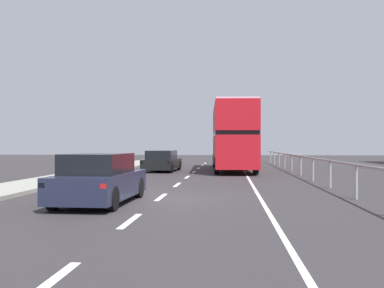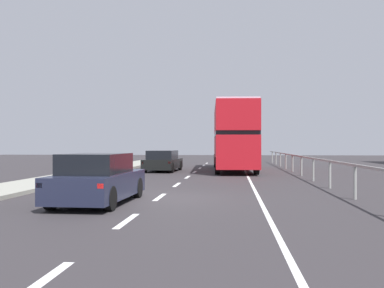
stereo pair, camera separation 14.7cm
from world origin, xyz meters
TOP-DOWN VIEW (x-y plane):
  - ground_plane at (0.00, 0.00)m, footprint 75.18×120.00m
  - lane_paint_markings at (2.04, 8.27)m, footprint 3.33×46.00m
  - bridge_side_railing at (6.15, 9.00)m, footprint 0.10×42.00m
  - double_decker_bus_red at (2.42, 15.47)m, footprint 2.97×11.21m
  - hatchback_car_near at (-1.54, -1.34)m, footprint 1.89×4.36m
  - sedan_car_ahead at (-2.09, 14.10)m, footprint 2.06×4.46m

SIDE VIEW (x-z plane):
  - ground_plane at x=0.00m, z-range -0.10..0.00m
  - lane_paint_markings at x=2.04m, z-range 0.00..0.01m
  - sedan_car_ahead at x=-2.09m, z-range -0.02..1.32m
  - hatchback_car_near at x=-1.54m, z-range -0.03..1.42m
  - bridge_side_railing at x=6.15m, z-range 0.34..1.45m
  - double_decker_bus_red at x=2.42m, z-range 0.15..4.48m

